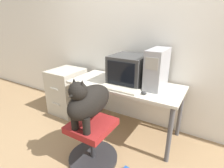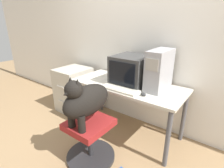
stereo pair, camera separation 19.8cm
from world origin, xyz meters
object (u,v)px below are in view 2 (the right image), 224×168
(office_chair, at_px, (90,140))
(dog, at_px, (85,100))
(pc_tower, at_px, (159,70))
(filing_cabinet, at_px, (74,89))
(keyboard, at_px, (120,89))
(crt_monitor, at_px, (131,70))

(office_chair, bearing_deg, dog, -90.00)
(pc_tower, relative_size, dog, 0.81)
(dog, xyz_separation_m, filing_cabinet, (-1.04, 0.72, -0.38))
(office_chair, bearing_deg, keyboard, 80.27)
(crt_monitor, distance_m, keyboard, 0.33)
(filing_cabinet, bearing_deg, pc_tower, 2.75)
(crt_monitor, bearing_deg, filing_cabinet, -177.90)
(crt_monitor, xyz_separation_m, filing_cabinet, (-1.10, -0.04, -0.53))
(crt_monitor, relative_size, office_chair, 0.84)
(pc_tower, distance_m, office_chair, 1.11)
(crt_monitor, xyz_separation_m, pc_tower, (0.35, 0.03, 0.05))
(crt_monitor, distance_m, dog, 0.78)
(pc_tower, height_order, office_chair, pc_tower)
(dog, height_order, filing_cabinet, dog)
(pc_tower, distance_m, dog, 0.92)
(keyboard, relative_size, dog, 0.82)
(crt_monitor, xyz_separation_m, dog, (-0.06, -0.76, -0.15))
(pc_tower, bearing_deg, crt_monitor, -175.22)
(pc_tower, xyz_separation_m, office_chair, (-0.42, -0.76, -0.70))
(keyboard, height_order, dog, dog)
(crt_monitor, distance_m, office_chair, 0.98)
(crt_monitor, relative_size, pc_tower, 0.98)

